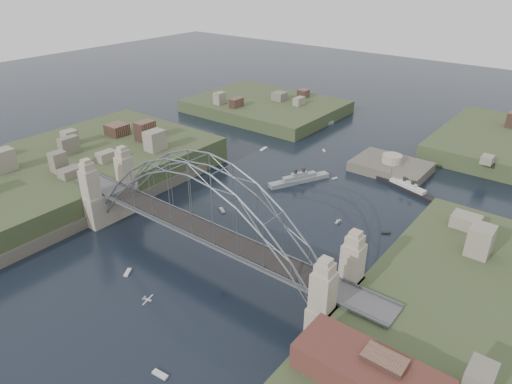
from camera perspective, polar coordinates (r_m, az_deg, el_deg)
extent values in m
plane|color=black|center=(100.53, -6.40, -8.79)|extent=(500.00, 500.00, 0.00)
cube|color=#545457|center=(96.08, -6.65, -4.92)|extent=(84.00, 6.00, 0.70)
cube|color=slate|center=(94.04, -7.94, -5.39)|extent=(84.00, 0.25, 0.50)
cube|color=slate|center=(97.60, -5.44, -3.92)|extent=(84.00, 0.25, 0.50)
cube|color=black|center=(95.79, -6.67, -4.64)|extent=(55.20, 5.20, 0.35)
cube|color=#A1947F|center=(115.25, -19.77, -0.22)|extent=(3.40, 3.40, 17.70)
cube|color=#A1947F|center=(120.08, -15.87, 1.50)|extent=(3.40, 3.40, 17.70)
cube|color=#A1947F|center=(76.86, 8.20, -13.64)|extent=(3.40, 3.40, 17.70)
cube|color=#A1947F|center=(83.94, 11.74, -9.97)|extent=(3.40, 3.40, 17.70)
cube|color=#A1947F|center=(119.72, -17.46, -1.42)|extent=(4.08, 13.80, 8.00)
cube|color=#A1947F|center=(83.42, 9.79, -14.33)|extent=(4.08, 13.80, 8.00)
cube|color=#384626|center=(141.52, -23.66, 1.09)|extent=(50.00, 90.00, 12.00)
cube|color=#534D42|center=(124.12, -18.35, -2.08)|extent=(6.00, 70.00, 4.00)
cube|color=#534D42|center=(84.23, 12.09, -16.87)|extent=(6.00, 70.00, 4.00)
cube|color=#384626|center=(198.36, 1.19, 10.06)|extent=(60.00, 45.00, 9.00)
cube|color=#534D42|center=(147.55, 16.34, 2.32)|extent=(22.00, 16.00, 7.00)
cylinder|color=#A1947F|center=(145.73, 16.58, 3.99)|extent=(6.00, 6.00, 2.40)
cube|color=#592D26|center=(66.50, 13.95, -21.02)|extent=(20.00, 8.00, 4.00)
cube|color=gray|center=(134.84, 5.38, 1.40)|extent=(10.80, 18.53, 1.72)
cube|color=gray|center=(134.28, 5.40, 1.89)|extent=(6.41, 10.42, 1.29)
cube|color=gray|center=(133.88, 5.42, 2.27)|extent=(3.40, 4.97, 0.86)
cylinder|color=black|center=(132.92, 4.93, 2.46)|extent=(0.93, 0.93, 1.72)
cylinder|color=black|center=(134.22, 5.93, 2.66)|extent=(0.93, 0.93, 1.72)
cylinder|color=slate|center=(130.95, 3.25, 2.02)|extent=(0.17, 0.17, 4.30)
cylinder|color=slate|center=(136.54, 7.52, 2.91)|extent=(0.17, 0.17, 4.30)
cube|color=gray|center=(181.31, 7.72, 8.12)|extent=(5.75, 15.96, 1.59)
cube|color=gray|center=(180.93, 7.74, 8.48)|extent=(3.59, 8.88, 1.19)
cube|color=gray|center=(180.65, 7.76, 8.75)|extent=(2.08, 4.14, 0.79)
cylinder|color=black|center=(179.66, 7.52, 8.89)|extent=(0.79, 0.79, 1.59)
cylinder|color=black|center=(181.21, 8.02, 9.02)|extent=(0.79, 0.79, 1.59)
cylinder|color=slate|center=(177.22, 6.68, 8.62)|extent=(0.16, 0.16, 3.97)
cylinder|color=slate|center=(183.83, 8.82, 9.16)|extent=(0.16, 0.16, 3.97)
cube|color=black|center=(136.10, 18.30, 0.28)|extent=(20.35, 8.51, 1.48)
cube|color=silver|center=(135.63, 18.37, 0.70)|extent=(11.35, 5.21, 1.11)
cube|color=silver|center=(135.28, 18.42, 1.02)|extent=(5.33, 2.93, 0.74)
cylinder|color=black|center=(135.75, 17.99, 1.48)|extent=(1.00, 1.00, 1.48)
cylinder|color=black|center=(134.28, 18.93, 1.04)|extent=(1.00, 1.00, 1.48)
cylinder|color=slate|center=(138.33, 16.47, 2.11)|extent=(0.15, 0.15, 3.71)
cylinder|color=slate|center=(132.05, 20.52, 0.23)|extent=(0.15, 0.15, 3.71)
cube|color=silver|center=(79.96, -13.32, -12.93)|extent=(1.43, 0.59, 0.25)
cube|color=silver|center=(79.94, -13.32, -12.90)|extent=(0.92, 2.79, 0.05)
cube|color=silver|center=(80.24, -13.75, -12.70)|extent=(0.35, 0.89, 0.31)
cube|color=silver|center=(119.44, -4.25, -2.31)|extent=(2.91, 2.26, 0.45)
cube|color=silver|center=(115.88, 10.22, -3.70)|extent=(1.00, 2.06, 0.45)
cube|color=silver|center=(115.68, 10.23, -3.53)|extent=(0.76, 1.27, 0.40)
cylinder|color=black|center=(115.45, 10.25, -3.34)|extent=(0.16, 0.16, 0.70)
cube|color=silver|center=(100.67, -15.68, -9.62)|extent=(2.12, 2.67, 0.45)
cube|color=silver|center=(114.04, 15.89, -4.93)|extent=(2.11, 1.80, 0.45)
cube|color=silver|center=(158.04, 0.96, 5.38)|extent=(1.51, 3.57, 0.45)
cube|color=silver|center=(138.37, 9.78, 1.68)|extent=(1.16, 1.76, 0.45)
cube|color=silver|center=(79.14, -11.84, -21.36)|extent=(2.86, 1.22, 0.45)
cube|color=silver|center=(158.24, 8.46, 5.11)|extent=(1.87, 1.82, 0.45)
cube|color=silver|center=(101.05, 11.07, -8.87)|extent=(2.61, 1.19, 0.45)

